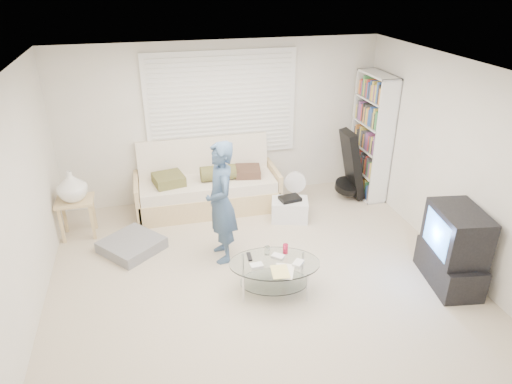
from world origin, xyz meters
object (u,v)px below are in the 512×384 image
object	(u,v)px
bookshelf	(371,137)
tv_unit	(453,248)
futon_sofa	(207,187)
coffee_table	(275,268)

from	to	relation	value
bookshelf	tv_unit	world-z (taller)	bookshelf
futon_sofa	tv_unit	size ratio (longest dim) A/B	2.25
futon_sofa	coffee_table	world-z (taller)	futon_sofa
futon_sofa	tv_unit	bearing A→B (deg)	-45.97
tv_unit	coffee_table	bearing A→B (deg)	170.52
futon_sofa	coffee_table	distance (m)	2.31
coffee_table	futon_sofa	bearing A→B (deg)	101.13
tv_unit	futon_sofa	bearing A→B (deg)	134.03
futon_sofa	tv_unit	world-z (taller)	futon_sofa
futon_sofa	coffee_table	size ratio (longest dim) A/B	1.89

